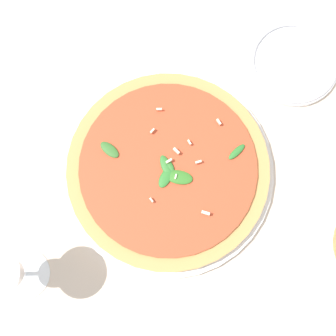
{
  "coord_description": "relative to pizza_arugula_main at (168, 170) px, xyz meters",
  "views": [
    {
      "loc": [
        -0.06,
        -0.16,
        0.79
      ],
      "look_at": [
        -0.01,
        0.01,
        0.03
      ],
      "focal_mm": 50.0,
      "sensor_mm": 36.0,
      "label": 1
    }
  ],
  "objects": [
    {
      "name": "pizza_arugula_main",
      "position": [
        0.0,
        0.0,
        0.0
      ],
      "size": [
        0.36,
        0.36,
        0.05
      ],
      "color": "white",
      "rests_on": "ground_plane"
    },
    {
      "name": "side_plate_white",
      "position": [
        0.27,
        0.13,
        -0.01
      ],
      "size": [
        0.16,
        0.16,
        0.02
      ],
      "color": "white",
      "rests_on": "ground_plane"
    },
    {
      "name": "wine_glass",
      "position": [
        -0.27,
        -0.1,
        0.1
      ],
      "size": [
        0.09,
        0.09,
        0.17
      ],
      "color": "white",
      "rests_on": "ground_plane"
    },
    {
      "name": "ground_plane",
      "position": [
        0.01,
        -0.01,
        -0.02
      ],
      "size": [
        6.0,
        6.0,
        0.0
      ],
      "primitive_type": "plane",
      "color": "beige"
    }
  ]
}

